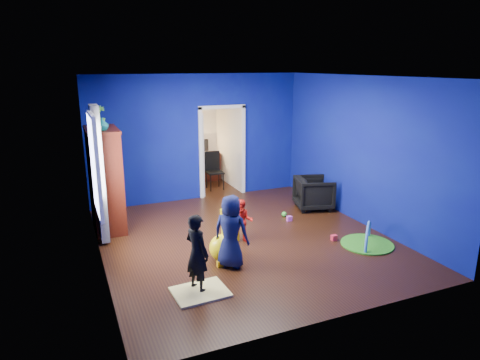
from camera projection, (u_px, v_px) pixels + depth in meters
name	position (u px, v px, depth m)	size (l,w,h in m)	color
floor	(245.00, 239.00, 7.83)	(5.00, 5.50, 0.01)	black
ceiling	(246.00, 77.00, 7.07)	(5.00, 5.50, 0.01)	white
wall_back	(198.00, 138.00, 9.89)	(5.00, 0.02, 2.90)	navy
wall_front	(339.00, 210.00, 5.00)	(5.00, 0.02, 2.90)	navy
wall_left	(95.00, 176.00, 6.50)	(0.02, 5.50, 2.90)	navy
wall_right	(362.00, 151.00, 8.39)	(0.02, 5.50, 2.90)	navy
alcove	(210.00, 139.00, 10.95)	(1.00, 1.75, 2.50)	silver
armchair	(314.00, 193.00, 9.42)	(0.76, 0.78, 0.71)	black
child_black	(197.00, 253.00, 5.93)	(0.41, 0.27, 1.13)	black
child_navy	(231.00, 231.00, 6.65)	(0.57, 0.37, 1.17)	#0F1538
toddler_red	(242.00, 221.00, 7.60)	(0.39, 0.30, 0.80)	red
vase	(102.00, 124.00, 7.57)	(0.22, 0.22, 0.23)	#0C5666
potted_plant	(99.00, 116.00, 8.01)	(0.22, 0.22, 0.39)	green
tv_armoire	(105.00, 180.00, 8.12)	(0.58, 1.14, 1.96)	#40140A
crt_tv	(107.00, 177.00, 8.13)	(0.46, 0.70, 0.54)	silver
yellow_blanket	(200.00, 292.00, 5.99)	(0.75, 0.60, 0.03)	#F2E07A
hopper_ball	(222.00, 248.00, 6.95)	(0.43, 0.43, 0.43)	yellow
kid_chair	(230.00, 227.00, 7.76)	(0.28, 0.28, 0.50)	yellow
play_mat	(367.00, 244.00, 7.59)	(0.92, 0.92, 0.02)	green
toy_arch	(367.00, 244.00, 7.59)	(0.82, 0.82, 0.05)	#3F8CD8
window_left	(94.00, 165.00, 6.80)	(0.03, 0.95, 1.55)	white
curtain	(99.00, 175.00, 7.41)	(0.14, 0.42, 2.40)	slate
doorway	(222.00, 153.00, 10.22)	(1.16, 0.10, 2.10)	white
study_desk	(203.00, 167.00, 11.74)	(0.88, 0.44, 0.75)	#3D140A
desk_monitor	(201.00, 145.00, 11.70)	(0.40, 0.05, 0.32)	black
desk_lamp	(192.00, 147.00, 11.54)	(0.14, 0.14, 0.14)	#FFD88C
folding_chair	(215.00, 172.00, 10.86)	(0.40, 0.40, 0.92)	black
book_shelf	(200.00, 106.00, 11.41)	(0.88, 0.24, 0.04)	white
toy_0	(334.00, 238.00, 7.77)	(0.10, 0.08, 0.10)	#EC273F
toy_1	(323.00, 206.00, 9.47)	(0.11, 0.11, 0.11)	#247FD1
toy_2	(220.00, 264.00, 6.75)	(0.10, 0.08, 0.10)	#DA9E0B
toy_3	(284.00, 214.00, 8.99)	(0.11, 0.11, 0.11)	green
toy_4	(289.00, 219.00, 8.74)	(0.10, 0.08, 0.10)	#C74AC7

